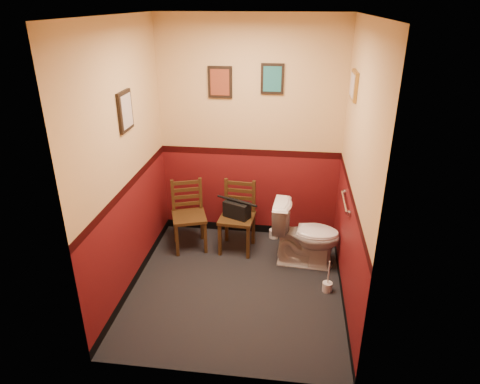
% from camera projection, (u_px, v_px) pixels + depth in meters
% --- Properties ---
extents(floor, '(2.20, 2.40, 0.00)m').
position_uv_depth(floor, '(237.00, 286.00, 4.60)').
color(floor, black).
rests_on(floor, ground).
extents(ceiling, '(2.20, 2.40, 0.00)m').
position_uv_depth(ceiling, '(236.00, 15.00, 3.49)').
color(ceiling, silver).
rests_on(ceiling, ground).
extents(wall_back, '(2.20, 0.00, 2.70)m').
position_uv_depth(wall_back, '(250.00, 133.00, 5.13)').
color(wall_back, '#5D1012').
rests_on(wall_back, ground).
extents(wall_front, '(2.20, 0.00, 2.70)m').
position_uv_depth(wall_front, '(214.00, 231.00, 2.96)').
color(wall_front, '#5D1012').
rests_on(wall_front, ground).
extents(wall_left, '(0.00, 2.40, 2.70)m').
position_uv_depth(wall_left, '(125.00, 164.00, 4.18)').
color(wall_left, '#5D1012').
rests_on(wall_left, ground).
extents(wall_right, '(0.00, 2.40, 2.70)m').
position_uv_depth(wall_right, '(355.00, 175.00, 3.92)').
color(wall_right, '#5D1012').
rests_on(wall_right, ground).
extents(grab_bar, '(0.05, 0.56, 0.06)m').
position_uv_depth(grab_bar, '(345.00, 202.00, 4.32)').
color(grab_bar, silver).
rests_on(grab_bar, wall_right).
extents(framed_print_back_a, '(0.28, 0.04, 0.36)m').
position_uv_depth(framed_print_back_a, '(220.00, 82.00, 4.91)').
color(framed_print_back_a, black).
rests_on(framed_print_back_a, wall_back).
extents(framed_print_back_b, '(0.26, 0.04, 0.34)m').
position_uv_depth(framed_print_back_b, '(272.00, 79.00, 4.82)').
color(framed_print_back_b, black).
rests_on(framed_print_back_b, wall_back).
extents(framed_print_left, '(0.04, 0.30, 0.38)m').
position_uv_depth(framed_print_left, '(125.00, 111.00, 4.06)').
color(framed_print_left, black).
rests_on(framed_print_left, wall_left).
extents(framed_print_right, '(0.04, 0.34, 0.28)m').
position_uv_depth(framed_print_right, '(354.00, 85.00, 4.18)').
color(framed_print_right, olive).
rests_on(framed_print_right, wall_right).
extents(toilet, '(0.80, 0.49, 0.75)m').
position_uv_depth(toilet, '(306.00, 235.00, 4.86)').
color(toilet, white).
rests_on(toilet, floor).
extents(toilet_brush, '(0.10, 0.10, 0.37)m').
position_uv_depth(toilet_brush, '(327.00, 286.00, 4.50)').
color(toilet_brush, silver).
rests_on(toilet_brush, floor).
extents(chair_left, '(0.50, 0.50, 0.85)m').
position_uv_depth(chair_left, '(189.00, 215.00, 5.19)').
color(chair_left, '#3D2812').
rests_on(chair_left, floor).
extents(chair_right, '(0.43, 0.43, 0.86)m').
position_uv_depth(chair_right, '(238.00, 217.00, 5.15)').
color(chair_right, '#3D2812').
rests_on(chair_right, floor).
extents(handbag, '(0.34, 0.27, 0.22)m').
position_uv_depth(handbag, '(237.00, 210.00, 5.06)').
color(handbag, black).
rests_on(handbag, chair_right).
extents(tp_stack, '(0.25, 0.13, 0.22)m').
position_uv_depth(tp_stack, '(279.00, 231.00, 5.50)').
color(tp_stack, silver).
rests_on(tp_stack, floor).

